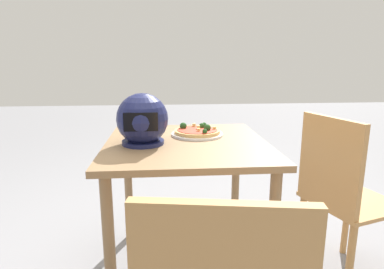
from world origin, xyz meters
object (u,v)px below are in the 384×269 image
object	(u,v)px
motorcycle_helmet	(142,120)
drinking_glass	(152,121)
chair_side	(341,192)
pizza	(197,131)
dining_table	(186,161)

from	to	relation	value
motorcycle_helmet	drinking_glass	bearing A→B (deg)	-95.50
drinking_glass	chair_side	world-z (taller)	chair_side
motorcycle_helmet	drinking_glass	size ratio (longest dim) A/B	2.39
pizza	chair_side	distance (m)	0.81
motorcycle_helmet	chair_side	size ratio (longest dim) A/B	0.28
dining_table	pizza	bearing A→B (deg)	-117.73
dining_table	drinking_glass	size ratio (longest dim) A/B	8.26
motorcycle_helmet	chair_side	world-z (taller)	motorcycle_helmet
drinking_glass	motorcycle_helmet	bearing A→B (deg)	84.50
dining_table	motorcycle_helmet	bearing A→B (deg)	10.31
motorcycle_helmet	chair_side	xyz separation A→B (m)	(-1.00, 0.12, -0.37)
dining_table	chair_side	xyz separation A→B (m)	(-0.78, 0.16, -0.14)
drinking_glass	chair_side	size ratio (longest dim) A/B	0.12
pizza	motorcycle_helmet	world-z (taller)	motorcycle_helmet
pizza	drinking_glass	bearing A→B (deg)	-31.82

